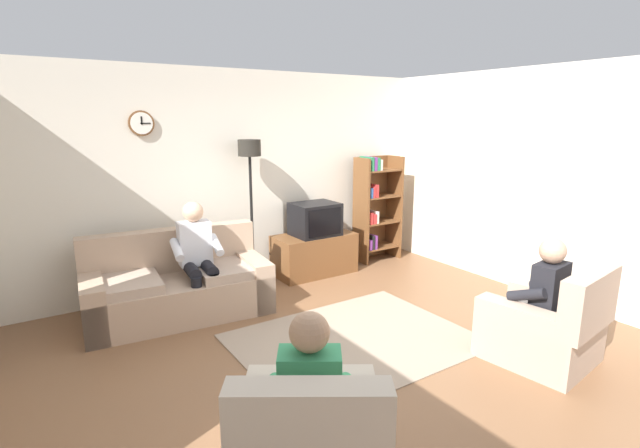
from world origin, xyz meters
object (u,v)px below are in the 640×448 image
couch (178,287)px  person_in_left_armchair (310,391)px  armchair_near_bookshelf (544,329)px  bookshelf (374,206)px  person_on_couch (197,253)px  tv_stand (314,254)px  floor_lamp (250,172)px  tv (315,219)px  person_in_right_armchair (538,293)px

couch → person_in_left_armchair: 2.87m
armchair_near_bookshelf → bookshelf: bearing=77.8°
person_in_left_armchair → person_on_couch: bearing=83.9°
tv_stand → person_on_couch: (-1.78, -0.47, 0.42)m
bookshelf → floor_lamp: bearing=179.3°
tv_stand → person_on_couch: bearing=-165.3°
tv → person_in_right_armchair: size_ratio=0.54×
tv → bookshelf: bookshelf is taller
armchair_near_bookshelf → person_on_couch: size_ratio=0.79×
floor_lamp → person_in_right_armchair: 3.48m
couch → person_on_couch: 0.45m
person_in_right_armchair → tv: bearing=97.8°
tv → person_in_right_armchair: 3.03m
tv_stand → person_in_left_armchair: size_ratio=0.98×
person_on_couch → person_in_right_armchair: person_on_couch is taller
tv_stand → person_in_left_armchair: 3.84m
floor_lamp → armchair_near_bookshelf: bearing=-68.0°
bookshelf → floor_lamp: floor_lamp is taller
couch → tv: size_ratio=3.29×
person_on_couch → tv: bearing=14.0°
floor_lamp → person_in_left_armchair: size_ratio=1.65×
person_in_right_armchair → person_on_couch: bearing=130.6°
tv → person_in_left_armchair: size_ratio=0.54×
bookshelf → person_in_right_armchair: bookshelf is taller
couch → armchair_near_bookshelf: same height
tv → bookshelf: size_ratio=0.38×
bookshelf → person_on_couch: bookshelf is taller
tv_stand → person_in_left_armchair: person_in_left_armchair is taller
tv_stand → person_in_left_armchair: bearing=-122.9°
armchair_near_bookshelf → person_in_left_armchair: bearing=-177.8°
person_in_right_armchair → armchair_near_bookshelf: bearing=-82.3°
bookshelf → armchair_near_bookshelf: bookshelf is taller
person_in_left_armchair → person_in_right_armchair: size_ratio=1.00×
couch → floor_lamp: size_ratio=1.07×
tv_stand → tv: bearing=-90.0°
tv → couch: bearing=-170.5°
couch → floor_lamp: 1.66m
couch → person_in_right_armchair: size_ratio=1.76×
tv → person_on_couch: size_ratio=0.48×
person_on_couch → person_in_right_armchair: bearing=-49.4°
couch → tv_stand: couch is taller
tv_stand → person_in_right_armchair: 3.07m
floor_lamp → armchair_near_bookshelf: size_ratio=1.89×
armchair_near_bookshelf → person_on_couch: 3.47m
couch → person_on_couch: (0.20, -0.11, 0.39)m
armchair_near_bookshelf → person_in_right_armchair: (-0.01, 0.09, 0.32)m
tv → person_on_couch: person_on_couch is taller
bookshelf → person_in_right_armchair: (-0.70, -3.10, -0.21)m
couch → person_in_right_armchair: person_in_right_armchair is taller
couch → tv: bearing=9.5°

